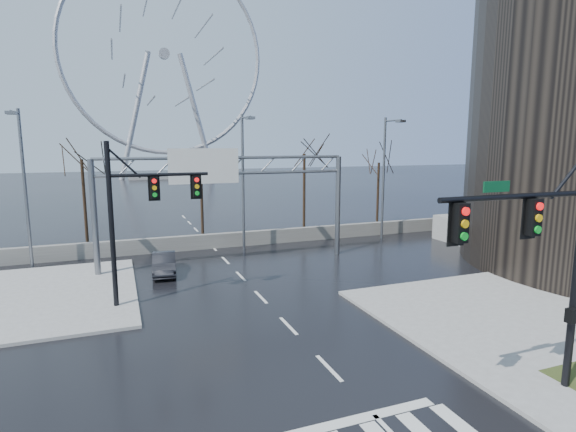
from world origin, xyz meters
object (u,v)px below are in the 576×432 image
sign_gantry (222,186)px  signal_mast_near (549,246)px  signal_mast_far (136,208)px  car (164,264)px  ferris_wheel (165,62)px

sign_gantry → signal_mast_near: bearing=-73.8°
signal_mast_near → signal_mast_far: 17.03m
sign_gantry → car: 6.00m
car → ferris_wheel: bearing=89.3°
signal_mast_near → ferris_wheel: size_ratio=0.16×
signal_mast_near → sign_gantry: bearing=106.2°
sign_gantry → car: sign_gantry is taller
car → signal_mast_near: bearing=-57.0°
signal_mast_near → ferris_wheel: 101.29m
signal_mast_near → signal_mast_far: bearing=130.3°
signal_mast_far → car: (1.65, 5.25, -4.19)m
ferris_wheel → car: bearing=-96.5°
signal_mast_near → sign_gantry: (-5.52, 19.00, 0.31)m
signal_mast_far → signal_mast_near: bearing=-49.7°
car → signal_mast_far: bearing=-101.6°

